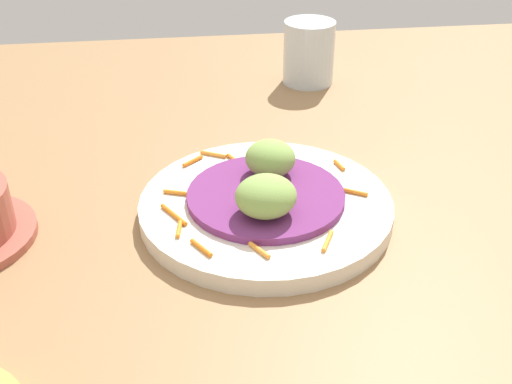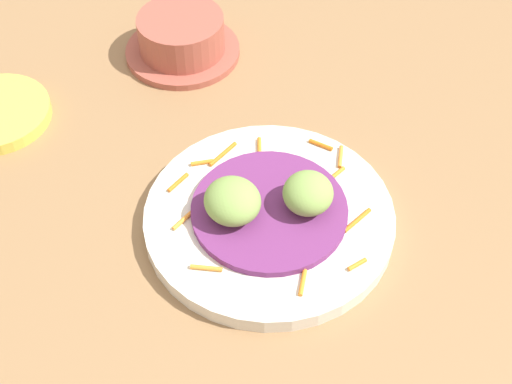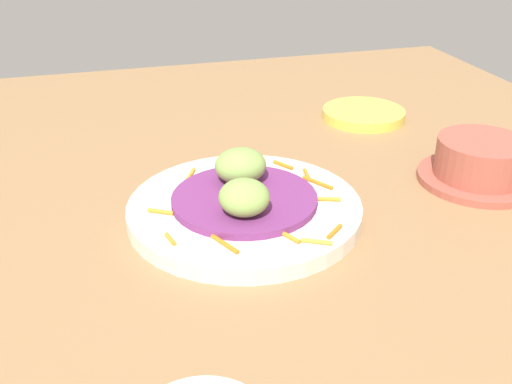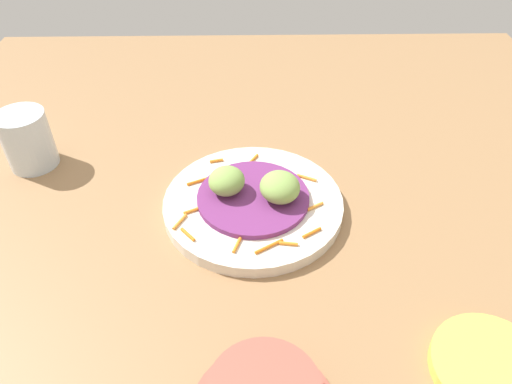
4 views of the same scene
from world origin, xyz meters
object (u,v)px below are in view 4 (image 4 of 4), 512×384
water_glass (27,140)px  guac_scoop_left (227,183)px  side_plate_small (492,369)px  main_plate (253,204)px  guac_scoop_center (280,187)px

water_glass → guac_scoop_left: bearing=-109.2°
side_plate_small → guac_scoop_left: bearing=47.0°
guac_scoop_left → water_glass: (9.88, 28.31, 0.09)cm
guac_scoop_left → side_plate_small: guac_scoop_left is taller
main_plate → water_glass: (10.38, 31.64, 3.33)cm
guac_scoop_left → side_plate_small: bearing=-133.0°
guac_scoop_center → side_plate_small: guac_scoop_center is taller
water_glass → guac_scoop_center: bearing=-107.3°
main_plate → water_glass: bearing=71.8°
main_plate → guac_scoop_left: size_ratio=4.87×
side_plate_small → water_glass: 63.53cm
main_plate → side_plate_small: size_ratio=2.02×
guac_scoop_left → side_plate_small: (-23.74, -25.49, -3.38)cm
side_plate_small → water_glass: size_ratio=1.38×
guac_scoop_center → side_plate_small: (-22.74, -18.82, -3.42)cm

